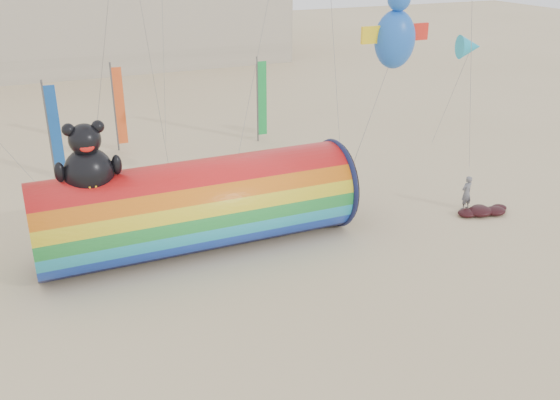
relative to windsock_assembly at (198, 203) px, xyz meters
name	(u,v)px	position (x,y,z in m)	size (l,w,h in m)	color
ground	(284,275)	(2.23, -3.48, -1.94)	(160.00, 160.00, 0.00)	#CCB58C
windsock_assembly	(198,203)	(0.00, 0.00, 0.00)	(12.70, 3.87, 5.85)	red
kite_handler	(466,193)	(12.46, -1.28, -1.12)	(0.60, 0.39, 1.64)	slate
fabric_bundle	(483,211)	(12.84, -2.09, -1.77)	(2.62, 1.35, 0.41)	#3A0A0E
festival_banners	(150,111)	(0.89, 12.25, 0.70)	(12.77, 3.36, 5.20)	#59595E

